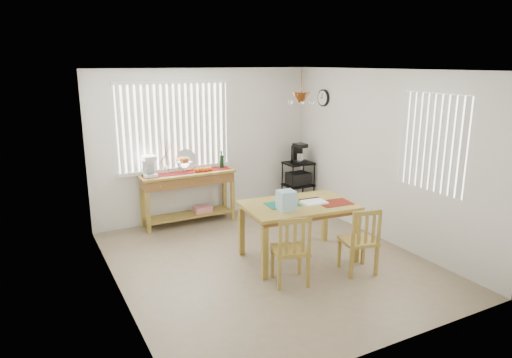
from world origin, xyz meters
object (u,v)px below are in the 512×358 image
cart_items (298,154)px  chair_right (360,241)px  wire_cart (298,180)px  chair_left (291,250)px  dining_table (298,210)px  sideboard (189,185)px

cart_items → chair_right: bearing=-106.5°
wire_cart → chair_left: size_ratio=0.96×
cart_items → chair_right: cart_items is taller
dining_table → chair_left: size_ratio=1.74×
cart_items → chair_right: size_ratio=0.40×
wire_cart → sideboard: bearing=176.7°
sideboard → chair_right: size_ratio=1.77×
chair_left → dining_table: bearing=51.0°
cart_items → wire_cart: bearing=-90.0°
wire_cart → chair_right: chair_right is taller
cart_items → dining_table: (-1.27, -1.98, -0.33)m
dining_table → chair_right: size_ratio=1.75×
sideboard → dining_table: 2.26m
cart_items → dining_table: bearing=-122.8°
sideboard → wire_cart: size_ratio=1.82×
cart_items → sideboard: bearing=176.9°
wire_cart → cart_items: bearing=90.0°
wire_cart → chair_right: (-0.81, -2.73, -0.09)m
wire_cart → dining_table: bearing=-122.9°
sideboard → chair_left: size_ratio=1.75×
sideboard → wire_cart: (2.13, -0.12, -0.15)m
chair_left → cart_items: bearing=55.7°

